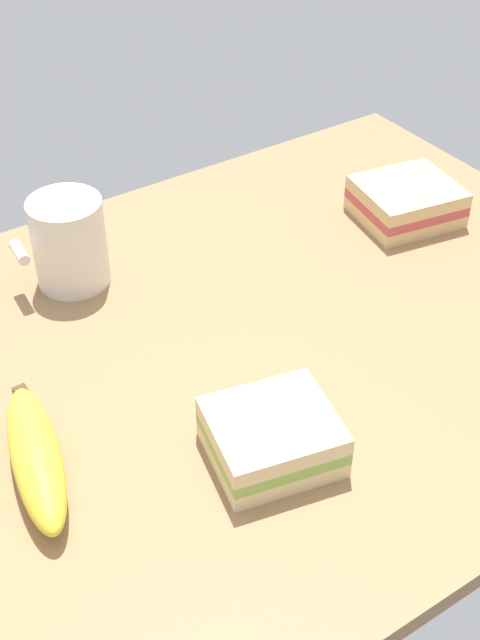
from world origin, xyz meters
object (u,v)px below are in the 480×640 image
at_px(sandwich_side, 406,202).
at_px(coffee_mug_black, 69,241).
at_px(sandwich_main, 272,437).
at_px(banana, 36,457).

bearing_deg(sandwich_side, coffee_mug_black, 164.99).
bearing_deg(sandwich_main, coffee_mug_black, 95.83).
distance_m(coffee_mug_black, sandwich_main, 0.33).
bearing_deg(sandwich_side, banana, -166.10).
distance_m(coffee_mug_black, sandwich_side, 0.40).
xyz_separation_m(sandwich_side, banana, (-0.52, -0.13, -0.00)).
bearing_deg(banana, sandwich_main, -27.68).
xyz_separation_m(coffee_mug_black, sandwich_main, (0.03, -0.32, -0.03)).
bearing_deg(sandwich_main, sandwich_side, 32.20).
relative_size(sandwich_side, banana, 0.74).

